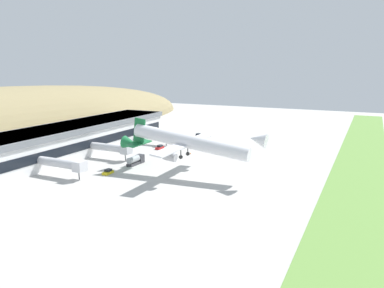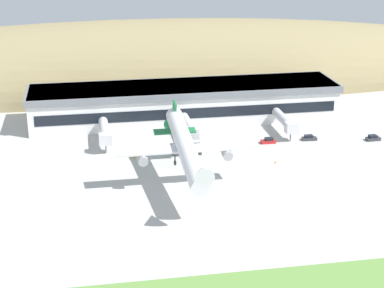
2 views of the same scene
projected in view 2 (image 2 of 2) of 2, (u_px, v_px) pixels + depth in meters
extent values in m
plane|color=#B7B5AF|center=(186.00, 196.00, 143.50)|extent=(376.89, 376.89, 0.00)
ellipsoid|color=#8E7F56|center=(141.00, 83.00, 234.89)|extent=(315.72, 59.10, 46.05)
cube|color=silver|center=(185.00, 103.00, 193.02)|extent=(91.29, 18.32, 10.86)
cube|color=slate|center=(185.00, 88.00, 191.47)|extent=(92.49, 19.52, 1.95)
cube|color=black|center=(190.00, 113.00, 184.71)|extent=(87.64, 0.16, 3.04)
cylinder|color=silver|center=(104.00, 130.00, 174.01)|extent=(2.60, 15.26, 2.60)
cube|color=silver|center=(105.00, 139.00, 166.96)|extent=(3.38, 2.86, 2.86)
cylinder|color=slate|center=(106.00, 146.00, 168.12)|extent=(0.36, 0.36, 4.00)
cylinder|color=silver|center=(188.00, 125.00, 178.08)|extent=(2.60, 14.52, 2.60)
cube|color=silver|center=(192.00, 133.00, 171.37)|extent=(3.38, 2.86, 2.86)
cylinder|color=slate|center=(192.00, 139.00, 172.53)|extent=(0.36, 0.36, 4.00)
cylinder|color=silver|center=(283.00, 119.00, 182.44)|extent=(2.60, 14.71, 2.60)
cube|color=silver|center=(292.00, 128.00, 175.64)|extent=(3.38, 2.86, 2.86)
cylinder|color=slate|center=(291.00, 134.00, 176.80)|extent=(0.36, 0.36, 4.00)
cylinder|color=silver|center=(186.00, 148.00, 143.47)|extent=(4.06, 36.05, 8.17)
cone|color=silver|center=(203.00, 172.00, 124.18)|extent=(3.98, 4.90, 4.47)
cone|color=#196B38|center=(173.00, 129.00, 163.15)|extent=(3.98, 5.70, 4.56)
cube|color=#196B38|center=(175.00, 117.00, 158.69)|extent=(0.50, 4.52, 8.11)
cube|color=#196B38|center=(175.00, 131.00, 160.23)|extent=(10.56, 2.86, 0.69)
cube|color=silver|center=(185.00, 149.00, 145.43)|extent=(32.26, 3.63, 0.86)
cylinder|color=#9E9EA3|center=(143.00, 158.00, 143.90)|extent=(2.30, 3.84, 2.70)
cylinder|color=#9E9EA3|center=(227.00, 153.00, 147.02)|extent=(2.30, 3.84, 2.70)
cylinder|color=#2D2D2D|center=(175.00, 158.00, 145.85)|extent=(0.28, 0.28, 2.20)
cylinder|color=#2D2D2D|center=(175.00, 163.00, 146.23)|extent=(0.45, 1.10, 1.10)
cylinder|color=#2D2D2D|center=(194.00, 157.00, 146.57)|extent=(0.28, 0.28, 2.20)
cylinder|color=#2D2D2D|center=(194.00, 162.00, 146.95)|extent=(0.45, 1.10, 1.10)
cylinder|color=#2D2D2D|center=(196.00, 175.00, 132.45)|extent=(0.22, 0.22, 1.98)
cylinder|color=#2D2D2D|center=(196.00, 179.00, 132.79)|extent=(0.30, 0.82, 0.82)
cube|color=gold|center=(138.00, 154.00, 166.58)|extent=(3.67, 1.93, 0.79)
cube|color=black|center=(139.00, 152.00, 166.36)|extent=(2.04, 1.60, 0.65)
cube|color=#333338|center=(373.00, 139.00, 177.56)|extent=(4.03, 2.01, 0.88)
cube|color=black|center=(373.00, 136.00, 177.24)|extent=(2.25, 1.64, 0.72)
cube|color=#B21E1E|center=(268.00, 142.00, 175.52)|extent=(4.04, 1.73, 0.86)
cube|color=black|center=(269.00, 139.00, 175.27)|extent=(2.23, 1.46, 0.71)
cube|color=#333338|center=(309.00, 139.00, 177.77)|extent=(4.16, 1.79, 0.83)
cube|color=black|center=(309.00, 136.00, 177.48)|extent=(2.31, 1.48, 0.68)
cube|color=#333338|center=(197.00, 149.00, 167.50)|extent=(2.42, 2.26, 2.74)
cube|color=black|center=(201.00, 147.00, 167.51)|extent=(0.10, 1.90, 1.21)
cube|color=#38383D|center=(182.00, 153.00, 167.26)|extent=(5.10, 2.07, 0.90)
cylinder|color=#999EA3|center=(182.00, 148.00, 166.73)|extent=(4.85, 2.18, 2.12)
cube|color=orange|center=(275.00, 163.00, 162.05)|extent=(0.52, 0.52, 0.03)
cone|color=orange|center=(275.00, 162.00, 161.95)|extent=(0.40, 0.40, 0.55)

